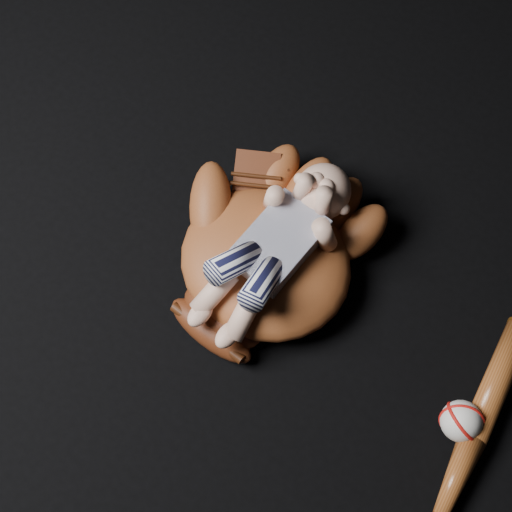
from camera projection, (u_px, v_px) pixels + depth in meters
name	position (u px, v px, depth m)	size (l,w,h in m)	color
baseball_glove	(266.00, 259.00, 1.34)	(0.38, 0.43, 0.13)	brown
newborn_baby	(268.00, 252.00, 1.28)	(0.17, 0.36, 0.15)	#DFAA8F
baseball_bat	(466.00, 455.00, 1.25)	(0.05, 0.49, 0.05)	brown
baseball	(462.00, 421.00, 1.26)	(0.07, 0.07, 0.07)	white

